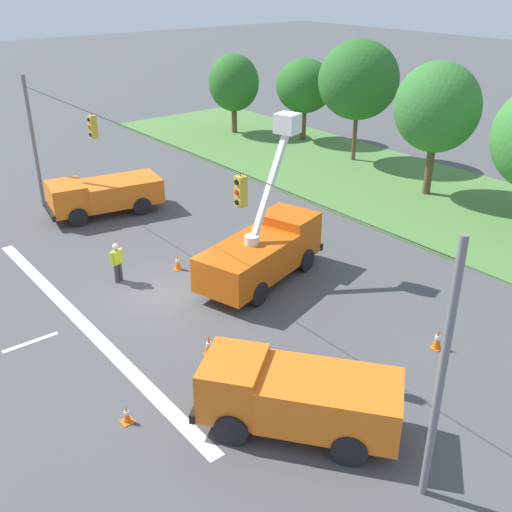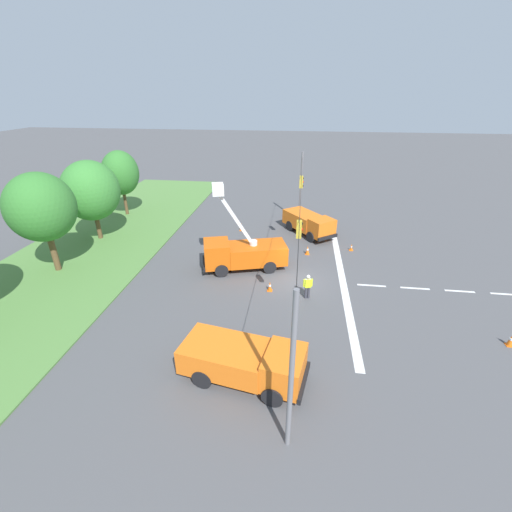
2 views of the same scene
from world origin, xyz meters
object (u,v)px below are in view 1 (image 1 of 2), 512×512
Objects in this scene: tree_centre at (359,80)px; utility_truck_support_far at (297,396)px; utility_truck_bucket_lift at (264,249)px; utility_truck_support_near at (103,194)px; road_worker at (117,260)px; traffic_cone_foreground_left at (178,262)px; traffic_cone_foreground_right at (209,345)px; tree_far_west at (234,83)px; tree_west at (304,86)px; tree_east at (437,108)px; traffic_cone_near_bucket at (438,339)px; traffic_cone_mid_right at (127,414)px.

utility_truck_support_far is at bearing -50.29° from tree_centre.
utility_truck_support_near is at bearing -170.11° from utility_truck_bucket_lift.
road_worker is at bearing -21.75° from utility_truck_support_near.
traffic_cone_foreground_left is 0.94× the size of traffic_cone_foreground_right.
tree_centre is at bearing 9.40° from tree_far_west.
tree_centre reaches higher than tree_west.
utility_truck_support_far is (7.82, -5.15, -0.24)m from utility_truck_bucket_lift.
tree_east is at bearing 85.72° from road_worker.
utility_truck_support_near reaches higher than traffic_cone_foreground_left.
utility_truck_bucket_lift reaches higher than traffic_cone_foreground_right.
utility_truck_support_near is 19.44m from traffic_cone_near_bucket.
tree_east reaches higher than tree_west.
traffic_cone_foreground_left is 9.95m from traffic_cone_mid_right.
tree_west reaches higher than traffic_cone_foreground_right.
traffic_cone_mid_right is (7.57, -6.45, -0.08)m from traffic_cone_foreground_left.
traffic_cone_foreground_left is (12.82, -19.27, -3.75)m from tree_west.
traffic_cone_foreground_left is at bearing -3.17° from utility_truck_support_near.
tree_centre reaches higher than road_worker.
road_worker is at bearing -47.74° from tree_far_west.
utility_truck_support_far reaches higher than utility_truck_support_near.
utility_truck_support_far is at bearing 48.38° from traffic_cone_mid_right.
tree_west is 8.32× the size of traffic_cone_foreground_left.
tree_west is 29.30m from traffic_cone_foreground_right.
utility_truck_support_near reaches higher than traffic_cone_foreground_right.
tree_west is at bearing 168.92° from tree_east.
traffic_cone_foreground_left is at bearing -92.92° from tree_east.
tree_east reaches higher than traffic_cone_foreground_left.
tree_far_west reaches higher than road_worker.
utility_truck_bucket_lift is 10.01m from traffic_cone_mid_right.
tree_east reaches higher than utility_truck_bucket_lift.
utility_truck_support_far reaches higher than traffic_cone_mid_right.
utility_truck_support_far is at bearing -33.39° from utility_truck_bucket_lift.
tree_east is 14.82m from utility_truck_bucket_lift.
tree_east reaches higher than road_worker.
utility_truck_support_near is at bearing 156.35° from traffic_cone_mid_right.
utility_truck_bucket_lift reaches higher than traffic_cone_foreground_left.
tree_west is 6.47m from tree_centre.
traffic_cone_foreground_right is 1.32× the size of traffic_cone_mid_right.
tree_east reaches higher than traffic_cone_mid_right.
road_worker reaches higher than traffic_cone_mid_right.
tree_centre is (11.26, 1.86, 1.47)m from tree_far_west.
tree_west is 23.45m from traffic_cone_foreground_left.
tree_centre is 1.36× the size of utility_truck_support_far.
utility_truck_support_near is 10.69× the size of traffic_cone_mid_right.
utility_truck_support_far is 6.65m from traffic_cone_near_bucket.
tree_far_west is at bearing 146.19° from utility_truck_bucket_lift.
tree_east is at bearing 60.77° from utility_truck_support_near.
utility_truck_support_far is at bearing -1.26° from traffic_cone_foreground_right.
road_worker is at bearing -60.76° from tree_west.
tree_west is 33.05m from traffic_cone_mid_right.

